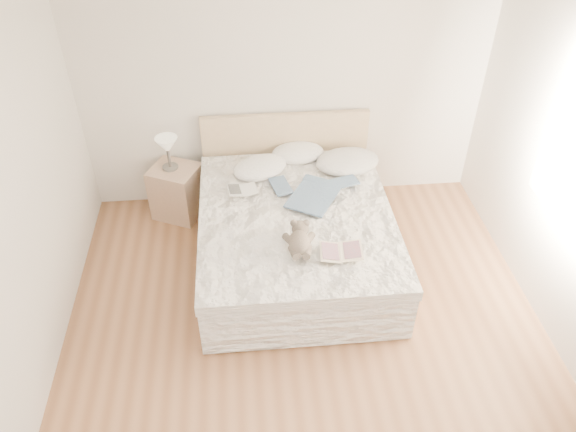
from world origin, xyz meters
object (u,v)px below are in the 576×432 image
(bed, at_px, (295,232))
(photo_book, at_px, (242,190))
(teddy_bear, at_px, (299,248))
(nightstand, at_px, (177,192))
(table_lamp, at_px, (167,147))
(childrens_book, at_px, (341,252))

(bed, bearing_deg, photo_book, 150.40)
(photo_book, height_order, teddy_bear, teddy_bear)
(nightstand, height_order, teddy_bear, teddy_bear)
(bed, relative_size, table_lamp, 6.21)
(bed, height_order, nightstand, bed)
(photo_book, distance_m, childrens_book, 1.20)
(table_lamp, distance_m, photo_book, 0.90)
(bed, xyz_separation_m, table_lamp, (-1.17, 0.81, 0.50))
(bed, distance_m, table_lamp, 1.51)
(nightstand, relative_size, childrens_book, 1.56)
(childrens_book, xyz_separation_m, teddy_bear, (-0.33, 0.05, 0.02))
(bed, relative_size, teddy_bear, 6.49)
(photo_book, bearing_deg, nightstand, 133.80)
(table_lamp, relative_size, photo_book, 1.24)
(table_lamp, bearing_deg, nightstand, -34.41)
(nightstand, relative_size, teddy_bear, 1.69)
(photo_book, bearing_deg, bed, -38.07)
(photo_book, relative_size, teddy_bear, 0.85)
(photo_book, distance_m, teddy_bear, 0.97)
(bed, distance_m, teddy_bear, 0.69)
(bed, relative_size, childrens_book, 5.98)
(nightstand, distance_m, table_lamp, 0.53)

